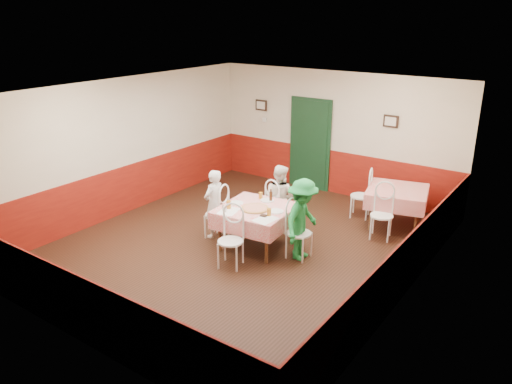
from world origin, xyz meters
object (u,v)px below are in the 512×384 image
Objects in this scene: chair_second_a at (361,196)px; glass_b at (269,212)px; main_table at (256,227)px; wallet at (264,216)px; diner_left at (214,204)px; glass_c at (261,196)px; beer_bottle at (271,196)px; pizza at (255,208)px; chair_far at (278,208)px; diner_far at (279,198)px; second_table at (396,207)px; chair_near at (230,241)px; chair_second_b at (382,216)px; glass_a at (229,205)px; diner_right at (302,220)px; chair_left at (217,214)px; chair_right at (299,233)px.

chair_second_a is 6.93× the size of glass_b.
wallet reaches higher than main_table.
diner_left reaches higher than glass_b.
glass_c is 0.23m from beer_bottle.
pizza is 0.35m from wallet.
chair_far reaches higher than glass_b.
diner_far is at bearing 114.12° from glass_b.
chair_near is at bearing -116.61° from second_table.
chair_second_b is 1.87× the size of pizza.
chair_second_a is 0.69× the size of diner_far.
chair_second_b is at bearing -147.52° from chair_far.
chair_far is 1.19m from glass_b.
glass_b is at bearing 10.03° from glass_a.
diner_right is (-0.80, -2.30, 0.34)m from second_table.
chair_left is 3.07m from chair_second_b.
chair_far is at bearing 105.51° from beer_bottle.
glass_a is at bearing 68.97° from diner_left.
glass_a is 1.26m from diner_far.
main_table is 9.83× the size of glass_c.
diner_left is at bearing -145.59° from glass_c.
glass_c is 0.53m from diner_far.
chair_right is 4.29× the size of beer_bottle.
chair_far is 0.21m from diner_far.
chair_far is 0.63× the size of diner_right.
chair_left is 0.69× the size of diner_far.
chair_far is (0.77, 0.93, 0.00)m from chair_left.
second_table is at bearing -141.03° from diner_far.
glass_a is at bearing 102.93° from diner_right.
beer_bottle is 0.15× the size of diner_right.
glass_a is 0.77m from glass_b.
chair_second_a is at bearing -6.07° from diner_right.
chair_second_b is 0.69× the size of diner_far.
diner_far is at bearing 78.91° from glass_c.
chair_near is 1.25m from diner_left.
chair_left is 1.77m from diner_right.
chair_near is 1.27m from diner_right.
main_table is 1.36× the size of chair_second_a.
main_table is at bearing 103.90° from chair_far.
main_table is at bearing -149.91° from chair_second_b.
chair_right is 1.00× the size of chair_far.
chair_left is 1.30m from glass_b.
beer_bottle reaches higher than chair_far.
chair_right is 0.69× the size of diner_far.
glass_a is 0.61m from diner_left.
glass_b is 1.31m from diner_left.
chair_far is 1.00× the size of chair_near.
wallet is at bearing -26.95° from chair_second_a.
diner_left reaches higher than glass_c.
pizza is 0.94m from diner_left.
chair_second_a is 0.69× the size of diner_left.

